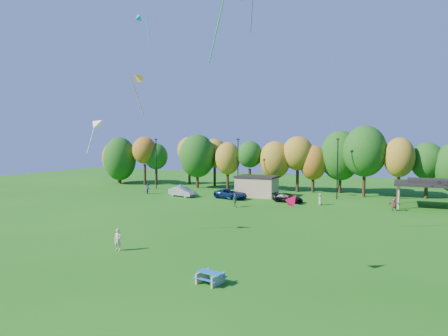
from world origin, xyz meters
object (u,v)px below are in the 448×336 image
at_px(picnic_table, 210,277).
at_px(car_d, 288,198).
at_px(kite_flyer, 118,240).
at_px(car_b, 182,192).
at_px(car_a, 182,191).
at_px(car_c, 231,194).

bearing_deg(picnic_table, car_d, 108.05).
bearing_deg(kite_flyer, picnic_table, -23.29).
xyz_separation_m(kite_flyer, car_d, (6.10, 29.91, -0.25)).
bearing_deg(car_b, kite_flyer, -146.68).
xyz_separation_m(picnic_table, kite_flyer, (-9.96, 3.59, 0.47)).
relative_size(kite_flyer, car_d, 0.41).
xyz_separation_m(car_a, car_b, (1.00, -1.52, 0.08)).
bearing_deg(car_b, picnic_table, -134.51).
bearing_deg(car_a, car_d, -111.12).
distance_m(picnic_table, kite_flyer, 10.60).
height_order(car_b, car_d, car_b).
distance_m(picnic_table, car_c, 35.69).
bearing_deg(kite_flyer, car_a, 107.41).
xyz_separation_m(kite_flyer, car_b, (-10.61, 28.96, -0.12)).
height_order(kite_flyer, car_d, kite_flyer).
bearing_deg(kite_flyer, car_b, 106.67).
bearing_deg(car_d, car_b, 101.59).
relative_size(picnic_table, kite_flyer, 1.07).
distance_m(car_b, car_c, 7.97).
height_order(car_c, car_d, car_c).
bearing_deg(car_b, car_a, 46.66).
height_order(picnic_table, car_d, car_d).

